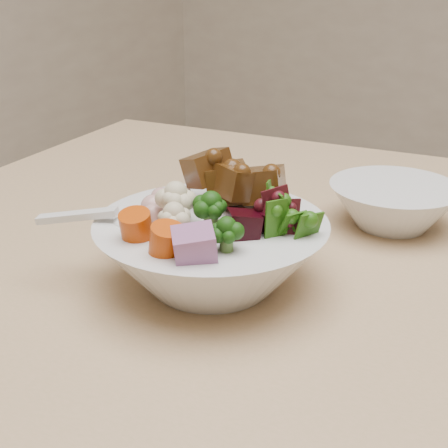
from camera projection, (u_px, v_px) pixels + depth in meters
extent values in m
cylinder|color=tan|center=(152.00, 352.00, 1.24)|extent=(0.07, 0.07, 0.79)
cylinder|color=tan|center=(435.00, 394.00, 1.44)|extent=(0.03, 0.03, 0.38)
sphere|color=black|center=(211.00, 217.00, 0.53)|extent=(0.03, 0.03, 0.03)
sphere|color=#BFB490|center=(176.00, 209.00, 0.55)|extent=(0.04, 0.04, 0.04)
cube|color=black|center=(271.00, 222.00, 0.54)|extent=(0.04, 0.04, 0.02)
cube|color=#88527F|center=(194.00, 247.00, 0.49)|extent=(0.04, 0.05, 0.04)
cylinder|color=#BD4705|center=(136.00, 228.00, 0.52)|extent=(0.03, 0.03, 0.03)
sphere|color=tan|center=(153.00, 207.00, 0.57)|extent=(0.02, 0.02, 0.02)
ellipsoid|color=silver|center=(132.00, 224.00, 0.55)|extent=(0.05, 0.04, 0.01)
cube|color=silver|center=(77.00, 216.00, 0.56)|extent=(0.07, 0.04, 0.02)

